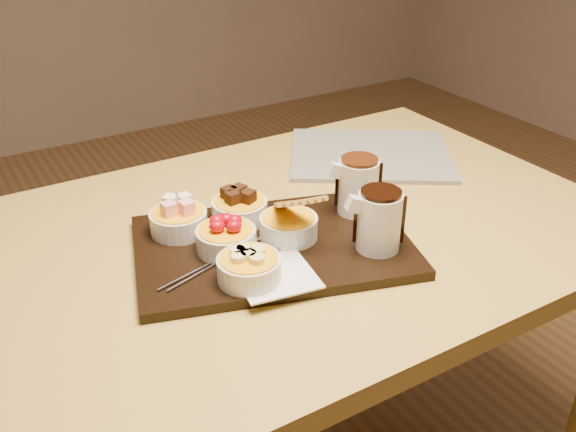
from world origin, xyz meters
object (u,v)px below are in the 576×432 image
serving_board (273,247)px  bowl_strawberries (226,240)px  pitcher_milk_chocolate (358,187)px  newspaper (370,155)px  dining_table (290,272)px  pitcher_dark_chocolate (379,222)px

serving_board → bowl_strawberries: 0.08m
serving_board → pitcher_milk_chocolate: pitcher_milk_chocolate is taller
serving_board → bowl_strawberries: (-0.08, 0.02, 0.03)m
bowl_strawberries → newspaper: bowl_strawberries is taller
bowl_strawberries → newspaper: bearing=24.9°
dining_table → newspaper: newspaper is taller
pitcher_dark_chocolate → pitcher_milk_chocolate: 0.13m
dining_table → newspaper: 0.38m
dining_table → pitcher_dark_chocolate: 0.24m
newspaper → dining_table: bearing=-117.7°
pitcher_dark_chocolate → dining_table: bearing=130.5°
pitcher_milk_chocolate → newspaper: bearing=64.4°
newspaper → pitcher_milk_chocolate: bearing=-99.3°
serving_board → bowl_strawberries: size_ratio=4.60×
bowl_strawberries → pitcher_milk_chocolate: size_ratio=1.00×
bowl_strawberries → newspaper: 0.51m
serving_board → newspaper: bearing=48.1°
pitcher_dark_chocolate → newspaper: size_ratio=0.28×
pitcher_milk_chocolate → bowl_strawberries: bearing=-163.6°
pitcher_dark_chocolate → pitcher_milk_chocolate: same height
pitcher_dark_chocolate → newspaper: 0.43m
serving_board → pitcher_milk_chocolate: bearing=21.8°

